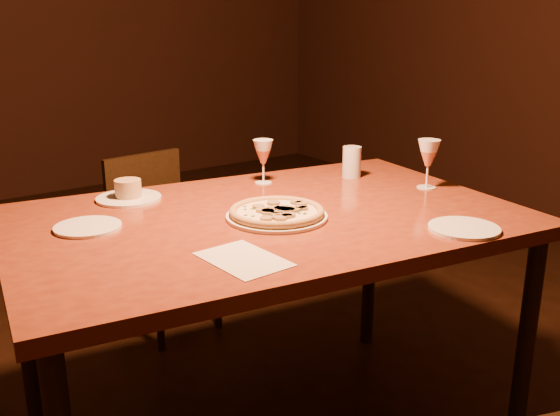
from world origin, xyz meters
TOP-DOWN VIEW (x-y plane):
  - floor at (0.00, 0.00)m, footprint 7.00×7.00m
  - dining_table at (-0.06, -0.25)m, footprint 1.70×1.24m
  - chair_far at (0.06, 0.78)m, footprint 0.43×0.43m
  - pizza_plate at (-0.06, -0.30)m, footprint 0.31×0.31m
  - ramekin_saucer at (-0.34, 0.16)m, footprint 0.22×0.22m
  - wine_glass_far at (0.15, 0.07)m, footprint 0.07×0.07m
  - wine_glass_right at (0.58, -0.33)m, footprint 0.08×0.08m
  - water_tumbler at (0.48, -0.05)m, footprint 0.07×0.07m
  - side_plate_left at (-0.55, -0.05)m, footprint 0.19×0.19m
  - side_plate_near at (0.31, -0.71)m, footprint 0.20×0.20m
  - menu_card at (-0.33, -0.52)m, footprint 0.17×0.24m

SIDE VIEW (x-z plane):
  - floor at x=0.00m, z-range 0.00..0.00m
  - chair_far at x=0.06m, z-range 0.05..0.87m
  - dining_table at x=-0.06m, z-range 0.34..1.18m
  - menu_card at x=-0.33m, z-range 0.83..0.83m
  - side_plate_left at x=-0.55m, z-range 0.83..0.84m
  - side_plate_near at x=0.31m, z-range 0.83..0.84m
  - pizza_plate at x=-0.06m, z-range 0.83..0.87m
  - ramekin_saucer at x=-0.34m, z-range 0.82..0.89m
  - water_tumbler at x=0.48m, z-range 0.83..0.95m
  - wine_glass_far at x=0.15m, z-range 0.83..0.99m
  - wine_glass_right at x=0.58m, z-range 0.83..1.01m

